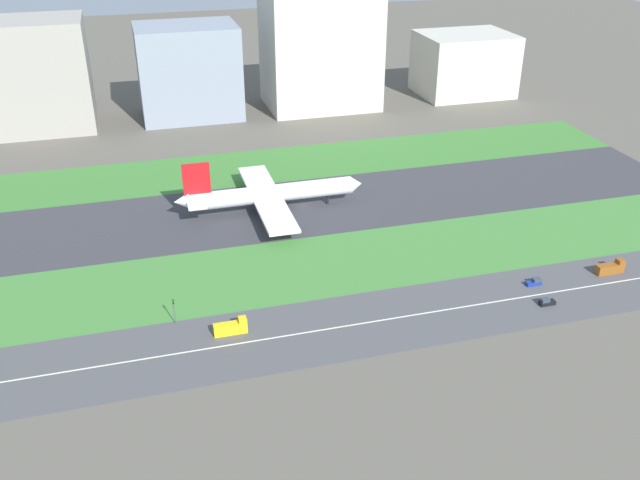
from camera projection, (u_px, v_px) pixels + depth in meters
ground_plane at (304, 207)px, 242.40m from camera, size 800.00×800.00×0.00m
runway at (304, 206)px, 242.38m from camera, size 280.00×46.00×0.10m
grass_median_north at (278, 164)px, 277.30m from camera, size 280.00×36.00×0.10m
grass_median_south at (338, 263)px, 207.45m from camera, size 280.00×36.00×0.10m
highway at (375, 322)px, 180.19m from camera, size 280.00×28.00×0.10m
highway_centerline at (375, 321)px, 180.17m from camera, size 266.00×0.50×0.01m
airliner at (267, 194)px, 236.47m from camera, size 65.00×56.00×19.70m
truck_1 at (231, 328)px, 175.00m from camera, size 8.40×2.50×4.00m
car_3 at (547, 302)px, 186.77m from camera, size 4.40×1.80×2.00m
car_0 at (534, 282)px, 195.84m from camera, size 4.40×1.80×2.00m
truck_0 at (611, 268)px, 201.39m from camera, size 8.40×2.50×4.00m
traffic_light at (174, 310)px, 177.43m from camera, size 0.36×0.50×7.20m
terminal_building at (40, 75)px, 306.80m from camera, size 41.77×34.77×47.93m
hangar_building at (189, 71)px, 323.59m from camera, size 45.71×33.38×42.23m
office_tower at (320, 50)px, 335.90m from camera, size 52.49×39.48×54.39m
cargo_warehouse at (464, 64)px, 359.88m from camera, size 45.92×36.02×30.74m
fuel_tank_west at (194, 78)px, 370.37m from camera, size 18.83×18.83×12.63m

